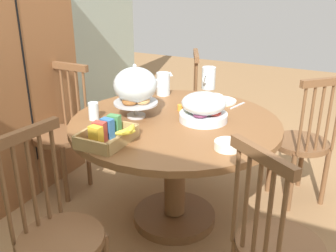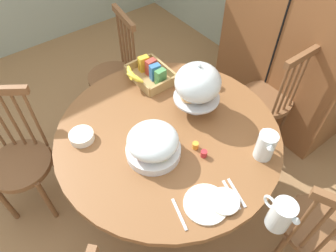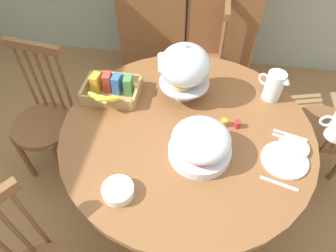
{
  "view_description": "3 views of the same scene",
  "coord_description": "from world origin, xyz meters",
  "px_view_note": "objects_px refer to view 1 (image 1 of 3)",
  "views": [
    {
      "loc": [
        -1.95,
        -0.83,
        1.63
      ],
      "look_at": [
        0.01,
        0.13,
        0.74
      ],
      "focal_mm": 41.91,
      "sensor_mm": 36.0,
      "label": 1
    },
    {
      "loc": [
        1.04,
        -0.57,
        2.12
      ],
      "look_at": [
        0.11,
        0.13,
        0.79
      ],
      "focal_mm": 33.15,
      "sensor_mm": 36.0,
      "label": 2
    },
    {
      "loc": [
        0.17,
        -0.9,
        1.91
      ],
      "look_at": [
        0.01,
        0.13,
        0.74
      ],
      "focal_mm": 32.07,
      "sensor_mm": 36.0,
      "label": 3
    }
  ],
  "objects_px": {
    "fruit_platter_covered": "(204,108)",
    "cereal_bowl": "(227,145)",
    "windsor_chair_by_cabinet": "(276,248)",
    "windsor_chair_near_window": "(58,238)",
    "pastry_stand_with_dome": "(135,87)",
    "windsor_chair_facing_door": "(303,144)",
    "orange_juice_pitcher": "(163,85)",
    "milk_pitcher": "(209,79)",
    "china_plate_large": "(221,101)",
    "cereal_basket": "(108,134)",
    "windsor_chair_far_side": "(179,112)",
    "china_plate_small": "(213,96)",
    "windsor_chair_host_seat": "(62,135)",
    "drinking_glass": "(94,111)",
    "dining_table": "(175,148)"
  },
  "relations": [
    {
      "from": "fruit_platter_covered",
      "to": "cereal_bowl",
      "type": "relative_size",
      "value": 2.14
    },
    {
      "from": "fruit_platter_covered",
      "to": "windsor_chair_by_cabinet",
      "type": "bearing_deg",
      "value": -136.54
    },
    {
      "from": "windsor_chair_near_window",
      "to": "pastry_stand_with_dome",
      "type": "relative_size",
      "value": 2.83
    },
    {
      "from": "windsor_chair_facing_door",
      "to": "orange_juice_pitcher",
      "type": "bearing_deg",
      "value": 101.29
    },
    {
      "from": "windsor_chair_near_window",
      "to": "pastry_stand_with_dome",
      "type": "height_order",
      "value": "pastry_stand_with_dome"
    },
    {
      "from": "milk_pitcher",
      "to": "china_plate_large",
      "type": "distance_m",
      "value": 0.34
    },
    {
      "from": "milk_pitcher",
      "to": "cereal_basket",
      "type": "distance_m",
      "value": 1.21
    },
    {
      "from": "windsor_chair_by_cabinet",
      "to": "windsor_chair_far_side",
      "type": "height_order",
      "value": "same"
    },
    {
      "from": "china_plate_small",
      "to": "windsor_chair_facing_door",
      "type": "bearing_deg",
      "value": -79.44
    },
    {
      "from": "cereal_basket",
      "to": "china_plate_large",
      "type": "xyz_separation_m",
      "value": [
        0.93,
        -0.32,
        -0.04
      ]
    },
    {
      "from": "windsor_chair_far_side",
      "to": "cereal_basket",
      "type": "xyz_separation_m",
      "value": [
        -1.34,
        -0.19,
        0.33
      ]
    },
    {
      "from": "milk_pitcher",
      "to": "fruit_platter_covered",
      "type": "bearing_deg",
      "value": -161.75
    },
    {
      "from": "windsor_chair_host_seat",
      "to": "milk_pitcher",
      "type": "bearing_deg",
      "value": -51.1
    },
    {
      "from": "cereal_basket",
      "to": "drinking_glass",
      "type": "bearing_deg",
      "value": 48.24
    },
    {
      "from": "windsor_chair_near_window",
      "to": "pastry_stand_with_dome",
      "type": "xyz_separation_m",
      "value": [
        0.9,
        0.09,
        0.48
      ]
    },
    {
      "from": "fruit_platter_covered",
      "to": "drinking_glass",
      "type": "relative_size",
      "value": 2.73
    },
    {
      "from": "windsor_chair_far_side",
      "to": "pastry_stand_with_dome",
      "type": "relative_size",
      "value": 2.83
    },
    {
      "from": "fruit_platter_covered",
      "to": "pastry_stand_with_dome",
      "type": "bearing_deg",
      "value": 107.11
    },
    {
      "from": "windsor_chair_facing_door",
      "to": "orange_juice_pitcher",
      "type": "xyz_separation_m",
      "value": [
        -0.2,
        1.02,
        0.36
      ]
    },
    {
      "from": "pastry_stand_with_dome",
      "to": "fruit_platter_covered",
      "type": "distance_m",
      "value": 0.44
    },
    {
      "from": "dining_table",
      "to": "drinking_glass",
      "type": "relative_size",
      "value": 11.97
    },
    {
      "from": "windsor_chair_host_seat",
      "to": "cereal_basket",
      "type": "relative_size",
      "value": 3.09
    },
    {
      "from": "china_plate_small",
      "to": "drinking_glass",
      "type": "distance_m",
      "value": 0.9
    },
    {
      "from": "orange_juice_pitcher",
      "to": "china_plate_large",
      "type": "xyz_separation_m",
      "value": [
        0.04,
        -0.44,
        -0.07
      ]
    },
    {
      "from": "orange_juice_pitcher",
      "to": "china_plate_large",
      "type": "bearing_deg",
      "value": -85.45
    },
    {
      "from": "windsor_chair_far_side",
      "to": "cereal_bowl",
      "type": "height_order",
      "value": "windsor_chair_far_side"
    },
    {
      "from": "windsor_chair_by_cabinet",
      "to": "pastry_stand_with_dome",
      "type": "xyz_separation_m",
      "value": [
        0.52,
        1.02,
        0.48
      ]
    },
    {
      "from": "pastry_stand_with_dome",
      "to": "cereal_bowl",
      "type": "xyz_separation_m",
      "value": [
        -0.2,
        -0.68,
        -0.17
      ]
    },
    {
      "from": "orange_juice_pitcher",
      "to": "china_plate_large",
      "type": "height_order",
      "value": "orange_juice_pitcher"
    },
    {
      "from": "windsor_chair_facing_door",
      "to": "milk_pitcher",
      "type": "bearing_deg",
      "value": 82.6
    },
    {
      "from": "windsor_chair_near_window",
      "to": "dining_table",
      "type": "bearing_deg",
      "value": -9.62
    },
    {
      "from": "pastry_stand_with_dome",
      "to": "windsor_chair_host_seat",
      "type": "bearing_deg",
      "value": 84.0
    },
    {
      "from": "drinking_glass",
      "to": "dining_table",
      "type": "bearing_deg",
      "value": -66.4
    },
    {
      "from": "pastry_stand_with_dome",
      "to": "china_plate_large",
      "type": "relative_size",
      "value": 1.56
    },
    {
      "from": "windsor_chair_host_seat",
      "to": "cereal_bowl",
      "type": "height_order",
      "value": "windsor_chair_host_seat"
    },
    {
      "from": "windsor_chair_host_seat",
      "to": "china_plate_large",
      "type": "height_order",
      "value": "windsor_chair_host_seat"
    },
    {
      "from": "dining_table",
      "to": "windsor_chair_facing_door",
      "type": "bearing_deg",
      "value": -47.49
    },
    {
      "from": "fruit_platter_covered",
      "to": "orange_juice_pitcher",
      "type": "xyz_separation_m",
      "value": [
        0.37,
        0.47,
        -0.01
      ]
    },
    {
      "from": "windsor_chair_near_window",
      "to": "cereal_basket",
      "type": "xyz_separation_m",
      "value": [
        0.49,
        0.03,
        0.33
      ]
    },
    {
      "from": "orange_juice_pitcher",
      "to": "china_plate_small",
      "type": "distance_m",
      "value": 0.38
    },
    {
      "from": "milk_pitcher",
      "to": "drinking_glass",
      "type": "height_order",
      "value": "milk_pitcher"
    },
    {
      "from": "fruit_platter_covered",
      "to": "orange_juice_pitcher",
      "type": "bearing_deg",
      "value": 51.8
    },
    {
      "from": "china_plate_small",
      "to": "windsor_chair_by_cabinet",
      "type": "bearing_deg",
      "value": -146.9
    },
    {
      "from": "dining_table",
      "to": "windsor_chair_facing_door",
      "type": "distance_m",
      "value": 0.96
    },
    {
      "from": "windsor_chair_near_window",
      "to": "windsor_chair_facing_door",
      "type": "bearing_deg",
      "value": -28.56
    },
    {
      "from": "windsor_chair_near_window",
      "to": "china_plate_small",
      "type": "distance_m",
      "value": 1.52
    },
    {
      "from": "dining_table",
      "to": "cereal_basket",
      "type": "xyz_separation_m",
      "value": [
        -0.45,
        0.19,
        0.24
      ]
    },
    {
      "from": "china_plate_small",
      "to": "pastry_stand_with_dome",
      "type": "bearing_deg",
      "value": 151.8
    },
    {
      "from": "cereal_basket",
      "to": "china_plate_small",
      "type": "xyz_separation_m",
      "value": [
        0.98,
        -0.24,
        -0.03
      ]
    },
    {
      "from": "windsor_chair_by_cabinet",
      "to": "cereal_bowl",
      "type": "bearing_deg",
      "value": 47.72
    }
  ]
}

